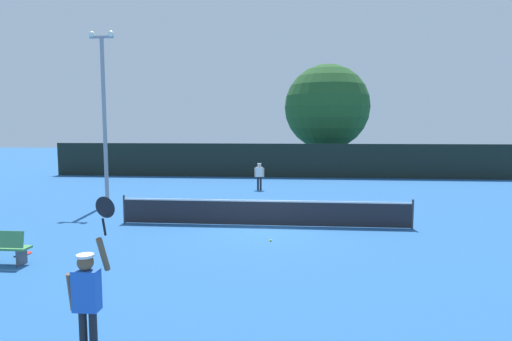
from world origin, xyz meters
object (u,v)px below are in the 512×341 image
player_serving (88,292)px  spare_racket (25,253)px  tennis_ball (271,240)px  light_pole (104,107)px  player_receiving (259,174)px  large_tree (327,107)px  parked_car_near (353,159)px

player_serving → spare_racket: bearing=131.2°
tennis_ball → light_pole: (-8.06, 5.78, 4.54)m
tennis_ball → light_pole: 10.91m
player_serving → player_receiving: bearing=86.6°
player_receiving → large_tree: size_ratio=0.17×
tennis_ball → parked_car_near: parked_car_near is taller
light_pole → large_tree: large_tree is taller
spare_racket → large_tree: (10.52, 25.34, 5.40)m
tennis_ball → parked_car_near: (6.26, 26.11, 0.74)m
spare_racket → large_tree: large_tree is taller
player_receiving → spare_racket: player_receiving is taller
tennis_ball → large_tree: (3.55, 23.37, 5.39)m
tennis_ball → light_pole: bearing=144.4°
tennis_ball → player_receiving: bearing=96.5°
light_pole → player_receiving: bearing=38.9°
spare_racket → parked_car_near: bearing=64.8°
tennis_ball → light_pole: light_pole is taller
player_receiving → player_serving: bearing=86.6°
player_receiving → spare_racket: size_ratio=3.03×
spare_racket → player_receiving: bearing=66.7°
player_serving → parked_car_near: (8.65, 33.31, -0.37)m
tennis_ball → spare_racket: (-6.97, -1.97, -0.01)m
parked_car_near → spare_racket: bearing=-119.4°
player_serving → player_receiving: size_ratio=1.65×
tennis_ball → parked_car_near: 26.86m
parked_car_near → large_tree: bearing=-138.7°
player_receiving → parked_car_near: size_ratio=0.36×
player_serving → tennis_ball: bearing=71.7°
player_receiving → tennis_ball: size_ratio=23.06×
player_receiving → large_tree: 13.79m
player_receiving → light_pole: size_ratio=0.20×
spare_racket → parked_car_near: size_ratio=0.12×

